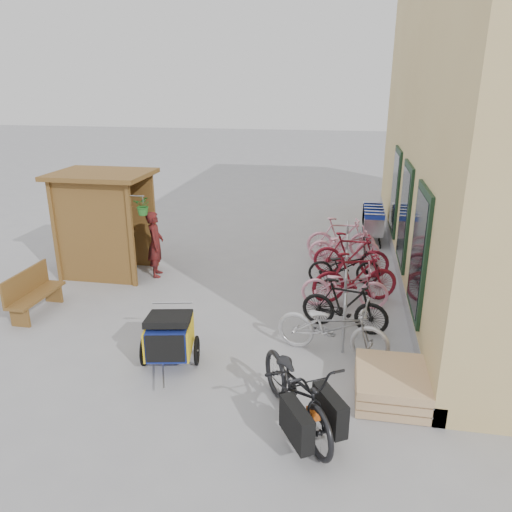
% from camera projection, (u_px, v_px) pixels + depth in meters
% --- Properties ---
extents(ground, '(80.00, 80.00, 0.00)m').
position_uv_depth(ground, '(214.00, 333.00, 9.02)').
color(ground, '#979799').
extents(kiosk, '(2.49, 1.65, 2.40)m').
position_uv_depth(kiosk, '(101.00, 209.00, 11.35)').
color(kiosk, brown).
rests_on(kiosk, ground).
extents(bike_rack, '(0.05, 5.35, 0.86)m').
position_uv_depth(bike_rack, '(346.00, 269.00, 10.69)').
color(bike_rack, '#A5A8AD').
rests_on(bike_rack, ground).
extents(pallet_stack, '(1.00, 1.20, 0.40)m').
position_uv_depth(pallet_stack, '(391.00, 384.00, 7.14)').
color(pallet_stack, tan).
rests_on(pallet_stack, ground).
extents(bench, '(0.43, 1.40, 0.88)m').
position_uv_depth(bench, '(32.00, 292.00, 9.66)').
color(bench, brown).
rests_on(bench, ground).
extents(shopping_carts, '(0.56, 2.21, 1.00)m').
position_uv_depth(shopping_carts, '(372.00, 218.00, 14.35)').
color(shopping_carts, silver).
rests_on(shopping_carts, ground).
extents(child_trailer, '(0.98, 1.57, 0.90)m').
position_uv_depth(child_trailer, '(169.00, 335.00, 7.91)').
color(child_trailer, navy).
rests_on(child_trailer, ground).
extents(cargo_bike, '(1.67, 2.14, 1.08)m').
position_uv_depth(cargo_bike, '(298.00, 390.00, 6.47)').
color(cargo_bike, black).
rests_on(cargo_bike, ground).
extents(person_kiosk, '(0.49, 0.63, 1.54)m').
position_uv_depth(person_kiosk, '(155.00, 244.00, 11.47)').
color(person_kiosk, maroon).
rests_on(person_kiosk, ground).
extents(bike_0, '(2.00, 1.08, 1.00)m').
position_uv_depth(bike_0, '(332.00, 327.00, 8.19)').
color(bike_0, '#B7B7BC').
rests_on(bike_0, ground).
extents(bike_1, '(1.67, 0.83, 0.97)m').
position_uv_depth(bike_1, '(345.00, 305.00, 9.01)').
color(bike_1, black).
rests_on(bike_1, ground).
extents(bike_2, '(1.75, 0.66, 0.91)m').
position_uv_depth(bike_2, '(345.00, 286.00, 9.95)').
color(bike_2, pink).
rests_on(bike_2, ground).
extents(bike_3, '(1.87, 1.05, 1.08)m').
position_uv_depth(bike_3, '(355.00, 277.00, 10.16)').
color(bike_3, maroon).
rests_on(bike_3, ground).
extents(bike_4, '(1.67, 0.80, 0.84)m').
position_uv_depth(bike_4, '(345.00, 266.00, 11.10)').
color(bike_4, black).
rests_on(bike_4, ground).
extents(bike_5, '(1.76, 0.59, 1.04)m').
position_uv_depth(bike_5, '(351.00, 255.00, 11.52)').
color(bike_5, maroon).
rests_on(bike_5, ground).
extents(bike_6, '(1.83, 0.86, 0.92)m').
position_uv_depth(bike_6, '(344.00, 246.00, 12.34)').
color(bike_6, pink).
rests_on(bike_6, ground).
extents(bike_7, '(1.80, 0.66, 1.06)m').
position_uv_depth(bike_7, '(341.00, 238.00, 12.75)').
color(bike_7, pink).
rests_on(bike_7, ground).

